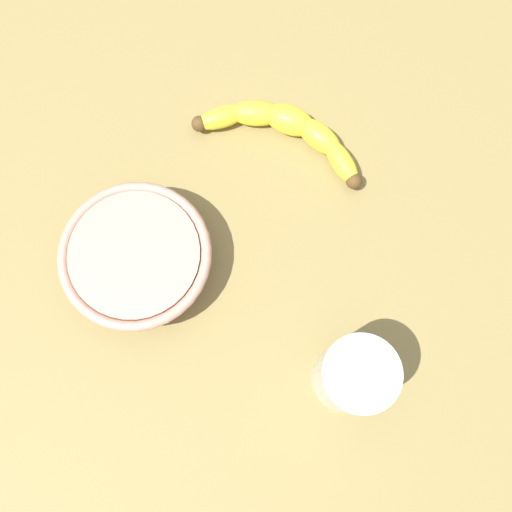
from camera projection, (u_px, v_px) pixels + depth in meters
wooden_tabletop at (307, 273)px, 68.94cm from camera, size 120.00×120.00×3.00cm
banana at (285, 129)px, 70.00cm from camera, size 10.84×21.00×3.50cm
smoothie_glass at (353, 376)px, 59.68cm from camera, size 7.64×7.64×10.40cm
ceramic_bowl at (138, 258)px, 64.51cm from camera, size 16.73×16.73×5.44cm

